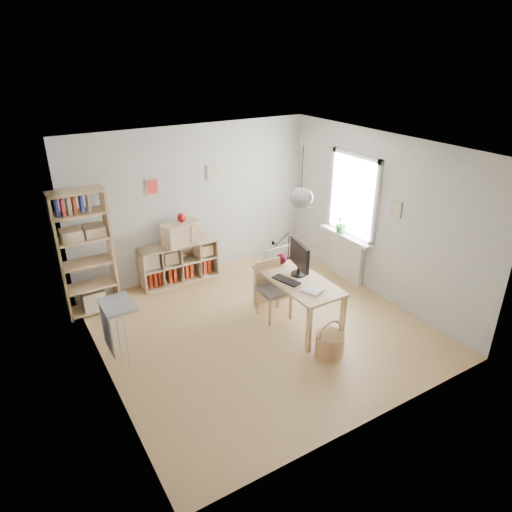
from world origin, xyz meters
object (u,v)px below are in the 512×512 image
storage_chest (287,272)px  drawer_chest (181,233)px  desk (298,284)px  monitor (299,257)px  chair (272,286)px  tall_bookshelf (84,249)px  cube_shelf (178,265)px

storage_chest → drawer_chest: drawer_chest is taller
storage_chest → drawer_chest: (-1.54, 1.02, 0.71)m
desk → monitor: bearing=49.1°
chair → storage_chest: bearing=45.4°
drawer_chest → tall_bookshelf: bearing=175.5°
tall_bookshelf → chair: 2.91m
cube_shelf → chair: bearing=-66.4°
chair → drawer_chest: 1.99m
cube_shelf → monitor: monitor is taller
cube_shelf → storage_chest: cube_shelf is taller
desk → cube_shelf: bearing=114.6°
tall_bookshelf → storage_chest: (3.21, -0.78, -0.89)m
cube_shelf → drawer_chest: size_ratio=2.08×
tall_bookshelf → drawer_chest: size_ratio=2.97×
cube_shelf → drawer_chest: drawer_chest is taller
storage_chest → monitor: monitor is taller
monitor → drawer_chest: size_ratio=0.88×
desk → cube_shelf: desk is taller
cube_shelf → tall_bookshelf: (-1.56, -0.28, 0.79)m
storage_chest → desk: bearing=-120.9°
tall_bookshelf → chair: tall_bookshelf is taller
cube_shelf → chair: size_ratio=1.55×
tall_bookshelf → cube_shelf: bearing=10.2°
desk → tall_bookshelf: tall_bookshelf is taller
monitor → drawer_chest: 2.32m
chair → storage_chest: 1.19m
desk → chair: chair is taller
chair → storage_chest: (0.83, 0.79, -0.32)m
monitor → cube_shelf: bearing=130.1°
monitor → storage_chest: bearing=76.0°
desk → monitor: (0.09, 0.11, 0.39)m
storage_chest → monitor: bearing=-119.4°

